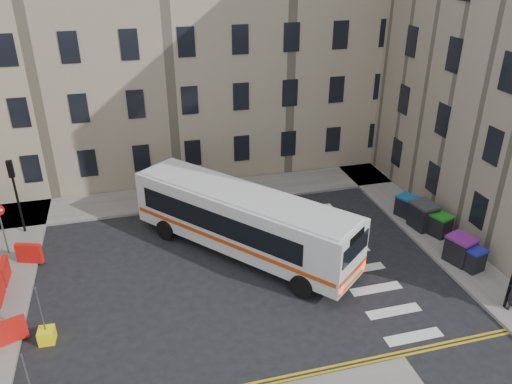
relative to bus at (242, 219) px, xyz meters
name	(u,v)px	position (x,y,z in m)	size (l,w,h in m)	color
ground	(274,267)	(1.11, -1.72, -1.89)	(120.00, 120.00, 0.00)	black
pavement_north	(137,202)	(-4.89, 6.88, -1.81)	(36.00, 3.20, 0.15)	slate
pavement_east	(399,206)	(10.11, 2.28, -1.81)	(2.40, 26.00, 0.15)	slate
terrace_north	(101,38)	(-5.89, 13.78, 6.73)	(38.30, 10.80, 17.20)	gray
traffic_light_nw	(14,185)	(-10.89, 4.78, 0.98)	(0.28, 0.22, 4.10)	black
no_entry_north	(0,219)	(-11.39, 2.78, 0.19)	(0.60, 0.08, 3.00)	#595B5E
roadworks_barriers	(7,290)	(-10.73, -1.22, -1.24)	(1.66, 6.26, 1.00)	red
bus	(242,219)	(0.00, 0.00, 0.00)	(9.71, 11.00, 3.27)	silver
wheelie_bin_a	(472,258)	(10.06, -4.41, -1.17)	(1.10, 1.20, 1.13)	black
wheelie_bin_b	(460,249)	(9.86, -3.74, -1.06)	(1.41, 1.51, 1.35)	black
wheelie_bin_c	(440,225)	(10.37, -1.28, -1.15)	(1.22, 1.31, 1.17)	black
wheelie_bin_d	(423,215)	(9.94, -0.38, -1.01)	(1.31, 1.46, 1.44)	black
wheelie_bin_e	(407,206)	(9.79, 1.05, -1.14)	(1.28, 1.35, 1.18)	black
bollard_yellow	(47,335)	(-8.89, -4.22, -1.59)	(0.60, 0.60, 0.60)	#FAEB0D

